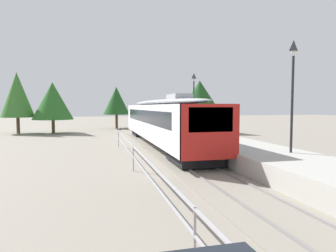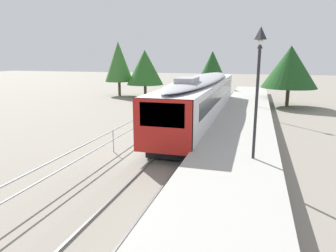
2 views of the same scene
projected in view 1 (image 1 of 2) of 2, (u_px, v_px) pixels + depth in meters
ground_plane at (137, 167)px, 15.41m from camera, size 160.00×160.00×0.00m
track_rails at (192, 163)px, 16.13m from camera, size 3.20×60.00×0.14m
commuter_train at (161, 119)px, 23.27m from camera, size 2.82×20.62×3.74m
station_platform at (246, 154)px, 16.88m from camera, size 3.90×60.00×0.90m
platform_lamp_mid_platform at (293, 75)px, 14.09m from camera, size 0.34×0.34×5.35m
platform_lamp_far_end at (194, 90)px, 28.05m from camera, size 0.34×0.34×5.35m
carpark_fence at (195, 224)px, 5.59m from camera, size 0.06×36.06×1.25m
tree_behind_carpark at (200, 98)px, 35.40m from camera, size 5.58×5.58×6.19m
tree_behind_station_far at (53, 101)px, 34.48m from camera, size 4.63×4.63×5.92m
tree_distant_left at (17, 95)px, 34.10m from camera, size 3.68×3.68×7.03m
tree_distant_centre at (116, 101)px, 41.80m from camera, size 3.71×3.71×5.86m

